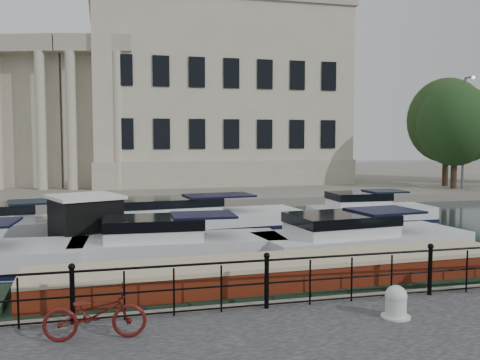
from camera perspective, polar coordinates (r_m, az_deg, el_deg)
name	(u,v)px	position (r m, az deg, el deg)	size (l,w,h in m)	color
ground_plane	(241,302)	(14.11, 0.06, -12.90)	(160.00, 160.00, 0.00)	black
far_bank	(139,179)	(52.30, -10.69, 0.05)	(120.00, 42.00, 0.55)	#6B665B
railing	(267,279)	(11.69, 2.86, -10.46)	(24.14, 0.14, 1.22)	black
civic_building	(130,106)	(47.89, -11.67, 7.74)	(53.55, 31.84, 16.85)	#ADA38C
bicycle	(95,313)	(10.35, -15.20, -13.57)	(0.64, 1.84, 0.97)	#4D100D
mooring_bollard	(396,302)	(11.63, 16.30, -12.43)	(0.60, 0.60, 0.67)	beige
narrowboat	(282,291)	(13.82, 4.50, -11.71)	(15.60, 2.59, 1.57)	black
harbour_hut	(85,226)	(20.81, -16.17, -4.73)	(3.99, 3.69, 2.20)	#6B665B
cabin_cruisers	(171,236)	(21.41, -7.37, -5.93)	(26.09, 10.47, 1.99)	silver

